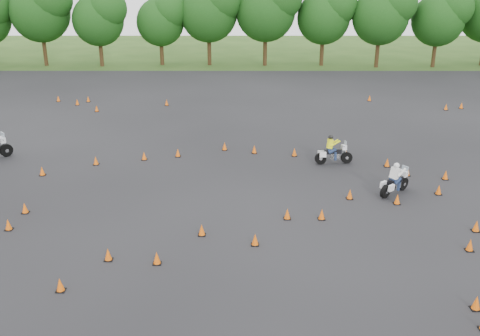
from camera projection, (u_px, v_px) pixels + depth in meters
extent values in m
plane|color=#2D5119|center=(240.00, 230.00, 21.70)|extent=(140.00, 140.00, 0.00)
plane|color=black|center=(240.00, 176.00, 27.33)|extent=(62.00, 62.00, 0.00)
cone|color=#EC5D09|center=(88.00, 99.00, 42.88)|extent=(0.26, 0.26, 0.45)
cone|color=#EC5D09|center=(407.00, 171.00, 27.37)|extent=(0.26, 0.26, 0.45)
cone|color=#EC5D09|center=(254.00, 149.00, 30.76)|extent=(0.26, 0.26, 0.45)
cone|color=#EC5D09|center=(8.00, 225.00, 21.61)|extent=(0.26, 0.26, 0.45)
cone|color=#EC5D09|center=(397.00, 199.00, 24.02)|extent=(0.26, 0.26, 0.45)
cone|color=#EC5D09|center=(108.00, 255.00, 19.33)|extent=(0.26, 0.26, 0.45)
cone|color=#EC5D09|center=(476.00, 303.00, 16.51)|extent=(0.26, 0.26, 0.45)
cone|color=#EC5D09|center=(255.00, 240.00, 20.40)|extent=(0.26, 0.26, 0.45)
cone|color=#EC5D09|center=(294.00, 152.00, 30.27)|extent=(0.26, 0.26, 0.45)
cone|color=#EC5D09|center=(225.00, 146.00, 31.30)|extent=(0.26, 0.26, 0.45)
cone|color=#EC5D09|center=(96.00, 161.00, 28.92)|extent=(0.26, 0.26, 0.45)
cone|color=#EC5D09|center=(202.00, 230.00, 21.16)|extent=(0.26, 0.26, 0.45)
cone|color=#EC5D09|center=(60.00, 285.00, 17.46)|extent=(0.26, 0.26, 0.45)
cone|color=#EC5D09|center=(157.00, 258.00, 19.09)|extent=(0.26, 0.26, 0.45)
cone|color=#EC5D09|center=(144.00, 156.00, 29.67)|extent=(0.26, 0.26, 0.45)
cone|color=#EC5D09|center=(25.00, 208.00, 23.12)|extent=(0.26, 0.26, 0.45)
cone|color=#EC5D09|center=(287.00, 214.00, 22.56)|extent=(0.26, 0.26, 0.45)
cone|color=#EC5D09|center=(97.00, 109.00, 39.93)|extent=(0.26, 0.26, 0.45)
cone|color=#EC5D09|center=(322.00, 214.00, 22.52)|extent=(0.26, 0.26, 0.45)
cone|color=#EC5D09|center=(346.00, 155.00, 29.89)|extent=(0.26, 0.26, 0.45)
cone|color=#EC5D09|center=(370.00, 98.00, 43.19)|extent=(0.26, 0.26, 0.45)
cone|color=#EC5D09|center=(439.00, 190.00, 25.05)|extent=(0.26, 0.26, 0.45)
cone|color=#EC5D09|center=(470.00, 245.00, 19.99)|extent=(0.26, 0.26, 0.45)
cone|color=#EC5D09|center=(446.00, 107.00, 40.36)|extent=(0.26, 0.26, 0.45)
cone|color=#EC5D09|center=(58.00, 99.00, 43.01)|extent=(0.26, 0.26, 0.45)
cone|color=#EC5D09|center=(167.00, 103.00, 41.73)|extent=(0.26, 0.26, 0.45)
cone|color=#EC5D09|center=(42.00, 171.00, 27.40)|extent=(0.26, 0.26, 0.45)
cone|color=#EC5D09|center=(387.00, 163.00, 28.62)|extent=(0.26, 0.26, 0.45)
cone|color=#EC5D09|center=(476.00, 226.00, 21.48)|extent=(0.26, 0.26, 0.45)
cone|color=#EC5D09|center=(77.00, 102.00, 41.86)|extent=(0.26, 0.26, 0.45)
cone|color=#EC5D09|center=(350.00, 194.00, 24.56)|extent=(0.26, 0.26, 0.45)
cone|color=#EC5D09|center=(446.00, 175.00, 26.87)|extent=(0.26, 0.26, 0.45)
cone|color=#EC5D09|center=(461.00, 106.00, 40.78)|extent=(0.26, 0.26, 0.45)
cone|color=#EC5D09|center=(178.00, 153.00, 30.18)|extent=(0.26, 0.26, 0.45)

